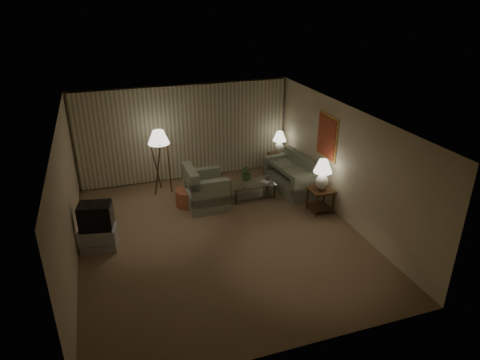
% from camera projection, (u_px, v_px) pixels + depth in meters
% --- Properties ---
extents(ground, '(7.00, 7.00, 0.00)m').
position_uv_depth(ground, '(220.00, 236.00, 9.53)').
color(ground, brown).
rests_on(ground, ground).
extents(room_shell, '(6.04, 7.02, 2.72)m').
position_uv_depth(room_shell, '(202.00, 140.00, 10.12)').
color(room_shell, beige).
rests_on(room_shell, ground).
extents(sofa, '(1.86, 1.19, 0.75)m').
position_uv_depth(sofa, '(291.00, 177.00, 11.55)').
color(sofa, gray).
rests_on(sofa, ground).
extents(armchair, '(1.04, 0.98, 0.85)m').
position_uv_depth(armchair, '(206.00, 191.00, 10.65)').
color(armchair, gray).
rests_on(armchair, ground).
extents(side_table_near, '(0.56, 0.56, 0.60)m').
position_uv_depth(side_table_near, '(321.00, 196.00, 10.41)').
color(side_table_near, '#361B0E').
rests_on(side_table_near, ground).
extents(side_table_far, '(0.56, 0.47, 0.60)m').
position_uv_depth(side_table_far, '(279.00, 160.00, 12.64)').
color(side_table_far, '#361B0E').
rests_on(side_table_far, ground).
extents(table_lamp_near, '(0.44, 0.44, 0.77)m').
position_uv_depth(table_lamp_near, '(323.00, 172.00, 10.15)').
color(table_lamp_near, white).
rests_on(table_lamp_near, side_table_near).
extents(table_lamp_far, '(0.39, 0.39, 0.67)m').
position_uv_depth(table_lamp_far, '(279.00, 141.00, 12.40)').
color(table_lamp_far, white).
rests_on(table_lamp_far, side_table_far).
extents(coffee_table, '(1.18, 0.65, 0.41)m').
position_uv_depth(coffee_table, '(252.00, 188.00, 11.17)').
color(coffee_table, silver).
rests_on(coffee_table, ground).
extents(tv_cabinet, '(0.91, 0.74, 0.50)m').
position_uv_depth(tv_cabinet, '(99.00, 238.00, 8.97)').
color(tv_cabinet, '#AFAFB2').
rests_on(tv_cabinet, ground).
extents(crt_tv, '(0.82, 0.70, 0.55)m').
position_uv_depth(crt_tv, '(95.00, 216.00, 8.75)').
color(crt_tv, black).
rests_on(crt_tv, tv_cabinet).
extents(floor_lamp, '(0.56, 0.56, 1.72)m').
position_uv_depth(floor_lamp, '(160.00, 161.00, 11.23)').
color(floor_lamp, '#361B0E').
rests_on(floor_lamp, ground).
extents(ottoman, '(0.83, 0.83, 0.42)m').
position_uv_depth(ottoman, '(188.00, 197.00, 10.80)').
color(ottoman, '#A95439').
rests_on(ottoman, ground).
extents(vase, '(0.15, 0.15, 0.14)m').
position_uv_depth(vase, '(247.00, 181.00, 11.04)').
color(vase, white).
rests_on(vase, coffee_table).
extents(flowers, '(0.47, 0.43, 0.44)m').
position_uv_depth(flowers, '(247.00, 171.00, 10.92)').
color(flowers, '#497534').
rests_on(flowers, vase).
extents(book, '(0.27, 0.29, 0.02)m').
position_uv_depth(book, '(263.00, 183.00, 11.09)').
color(book, olive).
rests_on(book, coffee_table).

